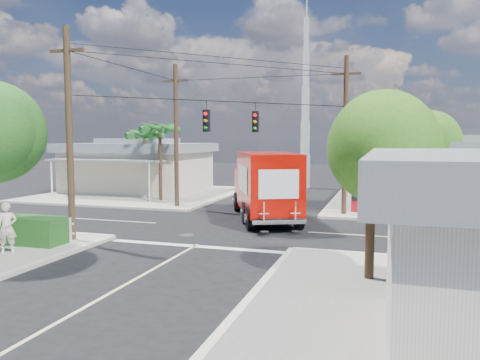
% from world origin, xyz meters
% --- Properties ---
extents(ground, '(120.00, 120.00, 0.00)m').
position_xyz_m(ground, '(0.00, 0.00, 0.00)').
color(ground, black).
rests_on(ground, ground).
extents(sidewalk_ne, '(14.12, 14.12, 0.14)m').
position_xyz_m(sidewalk_ne, '(10.88, 10.88, 0.07)').
color(sidewalk_ne, gray).
rests_on(sidewalk_ne, ground).
extents(sidewalk_nw, '(14.12, 14.12, 0.14)m').
position_xyz_m(sidewalk_nw, '(-10.88, 10.88, 0.07)').
color(sidewalk_nw, gray).
rests_on(sidewalk_nw, ground).
extents(road_markings, '(32.00, 32.00, 0.01)m').
position_xyz_m(road_markings, '(0.00, -1.47, 0.01)').
color(road_markings, beige).
rests_on(road_markings, ground).
extents(building_ne, '(11.80, 10.20, 4.50)m').
position_xyz_m(building_ne, '(12.50, 11.97, 2.32)').
color(building_ne, silver).
rests_on(building_ne, sidewalk_ne).
extents(building_nw, '(10.80, 10.20, 4.30)m').
position_xyz_m(building_nw, '(-12.00, 12.46, 2.22)').
color(building_nw, beige).
rests_on(building_nw, sidewalk_nw).
extents(radio_tower, '(0.80, 0.80, 17.00)m').
position_xyz_m(radio_tower, '(0.50, 20.00, 5.64)').
color(radio_tower, silver).
rests_on(radio_tower, ground).
extents(tree_ne_front, '(4.21, 4.14, 6.66)m').
position_xyz_m(tree_ne_front, '(7.21, 6.76, 4.77)').
color(tree_ne_front, '#422D1C').
rests_on(tree_ne_front, sidewalk_ne).
extents(tree_ne_back, '(3.77, 3.66, 5.82)m').
position_xyz_m(tree_ne_back, '(9.81, 8.96, 4.19)').
color(tree_ne_back, '#422D1C').
rests_on(tree_ne_back, sidewalk_ne).
extents(tree_se, '(3.67, 3.54, 5.62)m').
position_xyz_m(tree_se, '(7.01, -7.24, 4.04)').
color(tree_se, '#422D1C').
rests_on(tree_se, sidewalk_se).
extents(palm_nw_front, '(3.01, 3.08, 5.59)m').
position_xyz_m(palm_nw_front, '(-7.50, 7.50, 5.04)').
color(palm_nw_front, '#422D1C').
rests_on(palm_nw_front, sidewalk_nw).
extents(palm_nw_back, '(3.01, 3.08, 5.19)m').
position_xyz_m(palm_nw_back, '(-9.50, 9.00, 4.67)').
color(palm_nw_back, '#422D1C').
rests_on(palm_nw_back, sidewalk_nw).
extents(utility_poles, '(12.00, 10.68, 9.00)m').
position_xyz_m(utility_poles, '(-1.58, 1.60, 4.67)').
color(utility_poles, '#473321').
rests_on(utility_poles, ground).
extents(picket_fence, '(5.94, 0.06, 1.00)m').
position_xyz_m(picket_fence, '(-7.80, -5.60, 0.68)').
color(picket_fence, silver).
rests_on(picket_fence, sidewalk_sw).
extents(vending_boxes, '(1.90, 0.50, 1.10)m').
position_xyz_m(vending_boxes, '(6.50, 6.20, 0.69)').
color(vending_boxes, '#AB0C17').
rests_on(vending_boxes, sidewalk_ne).
extents(delivery_truck, '(5.64, 8.74, 3.67)m').
position_xyz_m(delivery_truck, '(1.20, 2.76, 1.86)').
color(delivery_truck, black).
rests_on(delivery_truck, ground).
extents(pedestrian, '(0.83, 0.75, 1.90)m').
position_xyz_m(pedestrian, '(-6.00, -7.93, 1.09)').
color(pedestrian, beige).
rests_on(pedestrian, sidewalk_sw).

